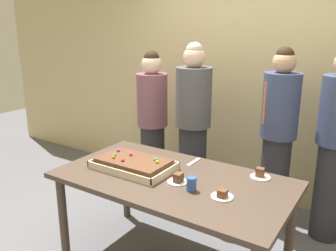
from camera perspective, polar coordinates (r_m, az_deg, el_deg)
The scene contains 12 objects.
interior_back_panel at distance 3.90m, azimuth 13.68°, elevation 9.88°, with size 8.00×0.12×3.00m, color #CCB784.
party_table at distance 2.71m, azimuth 0.76°, elevation -10.13°, with size 1.77×0.96×0.78m.
sheet_cake at distance 2.82m, azimuth -5.66°, elevation -6.28°, with size 0.63×0.39×0.11m.
plated_slice_near_left at distance 2.39m, azimuth 8.85°, elevation -11.18°, with size 0.15×0.15×0.06m.
plated_slice_near_right at distance 2.75m, azimuth 14.82°, elevation -7.79°, with size 0.15×0.15×0.08m.
plated_slice_far_left at distance 2.57m, azimuth 1.64°, elevation -8.82°, with size 0.15×0.15×0.08m.
drink_cup_nearest at distance 2.45m, azimuth 3.85°, elevation -9.52°, with size 0.07×0.07×0.10m, color #2D5199.
cake_server_utensil at distance 2.95m, azimuth 4.23°, elevation -5.95°, with size 0.03×0.20×0.01m, color silver.
person_serving_front at distance 3.53m, azimuth 4.10°, elevation -0.23°, with size 0.36×0.36×1.74m.
person_green_shirt_behind at distance 3.34m, azimuth 17.46°, elevation -1.97°, with size 0.33×0.33×1.71m.
person_striped_tie_right at distance 3.35m, azimuth 25.73°, elevation -2.80°, with size 0.34×0.34×1.72m.
person_far_right_suit at distance 3.90m, azimuth -2.57°, elevation 0.58°, with size 0.34×0.34×1.63m.
Camera 1 is at (1.30, -2.06, 1.87)m, focal length 37.34 mm.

